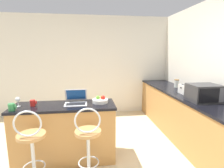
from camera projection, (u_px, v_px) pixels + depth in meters
wall_back at (94, 66)px, 4.67m from camera, size 12.00×0.06×2.60m
breakfast_bar at (66, 133)px, 2.69m from camera, size 1.51×0.54×0.89m
counter_right at (183, 115)px, 3.46m from camera, size 0.67×3.24×0.89m
bar_stool_near at (32, 150)px, 2.16m from camera, size 0.40×0.40×1.01m
bar_stool_far at (88, 146)px, 2.25m from camera, size 0.40×0.40×1.01m
laptop at (76, 100)px, 2.68m from camera, size 0.33×0.31×0.22m
microwave at (204, 93)px, 2.79m from camera, size 0.46×0.38×0.27m
toaster at (186, 89)px, 3.29m from camera, size 0.19×0.26×0.17m
storage_jar at (177, 83)px, 3.90m from camera, size 0.10×0.10×0.18m
mug_red at (33, 103)px, 2.55m from camera, size 0.09×0.07×0.09m
mug_green at (12, 107)px, 2.35m from camera, size 0.10×0.08×0.10m
mug_white at (186, 88)px, 3.63m from camera, size 0.10×0.08×0.10m
wine_glass_tall at (18, 100)px, 2.51m from camera, size 0.07×0.07×0.14m
fruit_bowl at (100, 100)px, 2.73m from camera, size 0.24×0.24×0.11m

